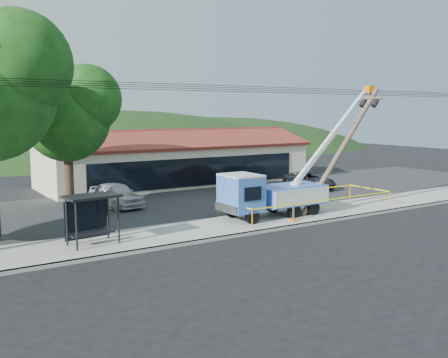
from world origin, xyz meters
name	(u,v)px	position (x,y,z in m)	size (l,w,h in m)	color
ground	(295,241)	(0.00, 0.00, 0.00)	(120.00, 120.00, 0.00)	black
curb	(268,230)	(0.00, 2.10, 0.07)	(60.00, 0.25, 0.15)	#A9A79E
sidewalk	(247,223)	(0.00, 4.00, 0.07)	(60.00, 4.00, 0.15)	#A9A79E
parking_lot	(178,202)	(0.00, 12.00, 0.05)	(60.00, 12.00, 0.10)	#28282B
strip_mall	(177,162)	(4.00, 19.98, 1.88)	(22.50, 8.53, 4.67)	beige
tree_lot	(66,110)	(-7.00, 13.00, 6.21)	(6.30, 5.60, 8.94)	#332316
hill_center	(105,152)	(10.00, 55.00, 0.00)	(89.60, 64.00, 32.00)	#1C3513
hill_east	(218,147)	(30.00, 55.00, 0.00)	(72.80, 52.00, 26.00)	#1C3513
utility_truck	(272,193)	(2.06, 4.42, 1.54)	(10.97, 3.49, 7.58)	black
leaning_pole	(345,144)	(6.93, 3.64, 4.19)	(6.15, 1.69, 7.53)	brown
bus_shelter	(91,208)	(-8.50, 4.16, 1.80)	(2.50, 1.70, 2.27)	black
caution_tape	(308,199)	(4.92, 4.54, 0.88)	(10.79, 3.40, 0.98)	orange
car_silver	(117,208)	(-4.28, 12.31, 0.00)	(1.84, 4.58, 1.56)	silver
car_red	(244,195)	(5.47, 12.06, 0.00)	(1.49, 4.26, 1.40)	#9C0F12
car_dark	(309,190)	(11.24, 11.36, 0.00)	(2.16, 4.69, 1.30)	black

